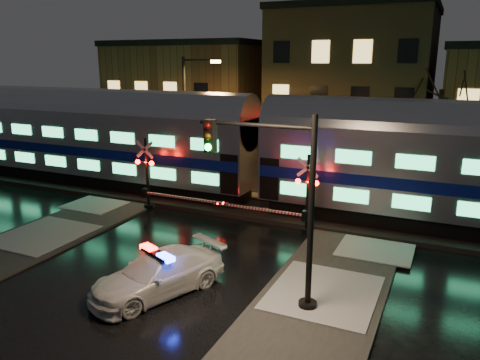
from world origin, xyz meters
name	(u,v)px	position (x,y,z in m)	size (l,w,h in m)	color
ground	(201,237)	(0.00, 0.00, 0.00)	(120.00, 120.00, 0.00)	black
ballast	(245,205)	(0.00, 5.00, 0.12)	(90.00, 4.20, 0.24)	black
sidewalk_right	(296,341)	(6.50, -6.00, 0.06)	(4.00, 20.00, 0.12)	#2D2D2D
building_left	(194,96)	(-13.00, 22.00, 4.50)	(14.00, 10.00, 9.00)	brown
building_mid	(353,86)	(2.00, 22.50, 5.75)	(12.00, 11.00, 11.50)	brown
train	(260,147)	(0.85, 5.00, 3.38)	(51.00, 3.12, 5.92)	black
police_car	(158,274)	(1.25, -5.17, 0.71)	(3.74, 5.27, 1.58)	white
crossing_signal_right	(299,202)	(3.88, 2.30, 1.54)	(5.30, 0.63, 3.75)	black
crossing_signal_left	(152,182)	(-4.18, 2.30, 1.61)	(5.50, 0.64, 3.90)	black
traffic_light	(280,208)	(5.28, -4.19, 3.36)	(4.08, 0.72, 6.31)	black
streetlight	(188,111)	(-5.86, 9.00, 4.63)	(2.68, 0.28, 8.02)	black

